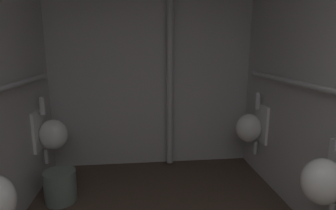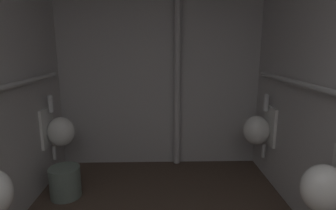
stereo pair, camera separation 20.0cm
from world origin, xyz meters
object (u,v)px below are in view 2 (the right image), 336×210
urinal_right_mid (326,187)px  urinal_right_far (258,129)px  waste_bin (65,182)px  urinal_left_far (59,131)px  standpipe_back_wall (177,66)px

urinal_right_mid → urinal_right_far: same height
urinal_right_far → waste_bin: 2.20m
urinal_left_far → standpipe_back_wall: bearing=17.7°
waste_bin → urinal_right_far: bearing=8.9°
standpipe_back_wall → waste_bin: (-1.21, -0.77, -1.14)m
urinal_left_far → waste_bin: 0.58m
waste_bin → urinal_right_mid: bearing=-24.8°
urinal_right_far → waste_bin: urinal_right_far is taller
urinal_right_far → standpipe_back_wall: standpipe_back_wall is taller
urinal_left_far → standpipe_back_wall: size_ratio=0.30×
urinal_right_mid → urinal_right_far: 1.31m
urinal_left_far → waste_bin: urinal_left_far is taller
urinal_right_mid → urinal_left_far: bearing=149.9°
standpipe_back_wall → waste_bin: size_ratio=7.92×
urinal_right_mid → standpipe_back_wall: (-0.91, 1.75, 0.69)m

